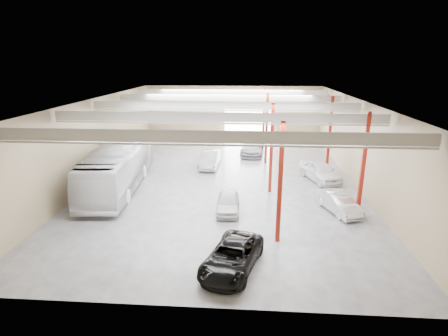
# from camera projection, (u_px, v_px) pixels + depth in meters

# --- Properties ---
(depot_shell) EXTENTS (22.12, 32.12, 7.06)m
(depot_shell) POSITION_uv_depth(u_px,v_px,m) (226.00, 124.00, 29.08)
(depot_shell) COLOR #4E4E53
(depot_shell) RESTS_ON ground
(coach_bus) EXTENTS (4.18, 13.32, 3.65)m
(coach_bus) POSITION_uv_depth(u_px,v_px,m) (119.00, 166.00, 28.34)
(coach_bus) COLOR silver
(coach_bus) RESTS_ON ground
(black_sedan) EXTENTS (3.52, 5.33, 1.36)m
(black_sedan) POSITION_uv_depth(u_px,v_px,m) (232.00, 257.00, 17.42)
(black_sedan) COLOR black
(black_sedan) RESTS_ON ground
(car_row_a) EXTENTS (1.64, 3.93, 1.33)m
(car_row_a) POSITION_uv_depth(u_px,v_px,m) (228.00, 202.00, 24.14)
(car_row_a) COLOR silver
(car_row_a) RESTS_ON ground
(car_row_b) EXTENTS (1.82, 4.87, 1.59)m
(car_row_b) POSITION_uv_depth(u_px,v_px,m) (210.00, 159.00, 34.27)
(car_row_b) COLOR #BBBBC0
(car_row_b) RESTS_ON ground
(car_row_c) EXTENTS (2.82, 6.02, 1.70)m
(car_row_c) POSITION_uv_depth(u_px,v_px,m) (252.00, 146.00, 38.92)
(car_row_c) COLOR gray
(car_row_c) RESTS_ON ground
(car_right_near) EXTENTS (2.72, 4.37, 1.36)m
(car_right_near) POSITION_uv_depth(u_px,v_px,m) (338.00, 202.00, 24.04)
(car_right_near) COLOR #B9B9BE
(car_right_near) RESTS_ON ground
(car_right_far) EXTENTS (3.48, 5.32, 1.69)m
(car_right_far) POSITION_uv_depth(u_px,v_px,m) (320.00, 171.00, 30.34)
(car_right_far) COLOR white
(car_right_far) RESTS_ON ground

